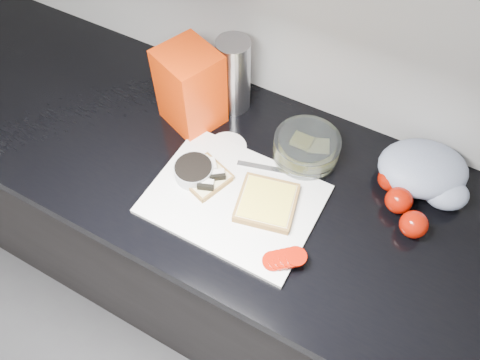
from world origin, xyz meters
name	(u,v)px	position (x,y,z in m)	size (l,w,h in m)	color
base_cabinet	(276,272)	(0.00, 1.20, 0.43)	(3.50, 0.60, 0.86)	black
countertop	(287,198)	(0.00, 1.20, 0.88)	(3.50, 0.64, 0.04)	black
cutting_board	(234,199)	(-0.11, 1.12, 0.91)	(0.40, 0.30, 0.01)	white
bread_left	(205,176)	(-0.20, 1.13, 0.92)	(0.14, 0.14, 0.03)	beige
bread_right	(267,203)	(-0.03, 1.14, 0.92)	(0.17, 0.17, 0.02)	beige
tomato_slices	(284,259)	(0.07, 1.03, 0.92)	(0.10, 0.09, 0.02)	#9D1203
knife	(286,171)	(-0.03, 1.25, 0.92)	(0.20, 0.07, 0.01)	silver
seed_tub	(194,172)	(-0.23, 1.13, 0.93)	(0.10, 0.10, 0.05)	#A8ADAE
tub_lid	(227,147)	(-0.20, 1.25, 0.90)	(0.10, 0.10, 0.01)	white
glass_bowl	(306,149)	(-0.01, 1.32, 0.93)	(0.17, 0.17, 0.07)	silver
bread_bag	(190,88)	(-0.34, 1.30, 1.01)	(0.14, 0.13, 0.22)	red
steel_canister	(234,75)	(-0.27, 1.40, 1.01)	(0.09, 0.09, 0.22)	#A1A2A6
grocery_bag	(426,172)	(0.28, 1.39, 0.95)	(0.27, 0.25, 0.10)	#A0ABC5
whole_tomatoes	(401,201)	(0.25, 1.29, 0.93)	(0.15, 0.16, 0.07)	#9D1203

